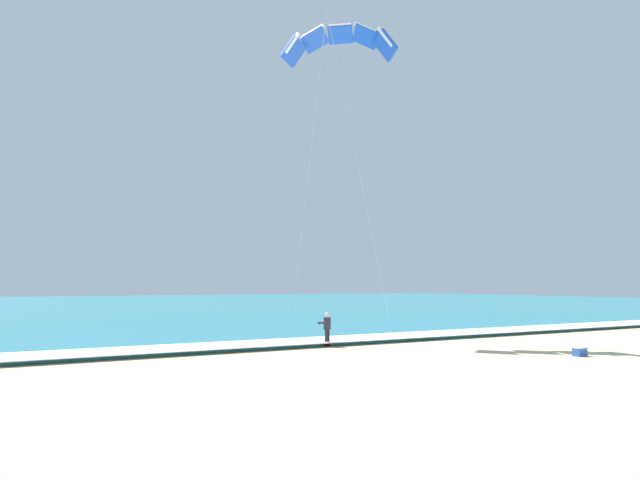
% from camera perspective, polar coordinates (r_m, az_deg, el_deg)
% --- Properties ---
extents(ground_plane, '(200.00, 200.00, 0.00)m').
position_cam_1_polar(ground_plane, '(20.93, 22.56, -12.72)').
color(ground_plane, '#C6B78E').
extents(sea, '(200.00, 120.00, 0.20)m').
position_cam_1_polar(sea, '(86.14, -18.02, -6.28)').
color(sea, teal).
rests_on(sea, ground).
extents(surf_foam, '(200.00, 3.02, 0.04)m').
position_cam_1_polar(surf_foam, '(30.34, 3.50, -9.96)').
color(surf_foam, white).
rests_on(surf_foam, sea).
extents(surfboard, '(1.03, 1.45, 0.09)m').
position_cam_1_polar(surfboard, '(28.28, 0.74, -10.77)').
color(surfboard, '#E04C38').
rests_on(surfboard, ground).
extents(kitesurfer, '(0.67, 0.67, 1.69)m').
position_cam_1_polar(kitesurfer, '(28.20, 0.71, -8.92)').
color(kitesurfer, '#232328').
rests_on(kitesurfer, ground).
extents(kite_primary, '(5.99, 6.15, 18.07)m').
position_cam_1_polar(kite_primary, '(36.79, 2.01, 19.61)').
color(kite_primary, blue).
extents(cooler_box, '(0.58, 0.38, 0.40)m').
position_cam_1_polar(cooler_box, '(27.02, 24.99, -10.27)').
color(cooler_box, '#2D51B2').
rests_on(cooler_box, ground).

